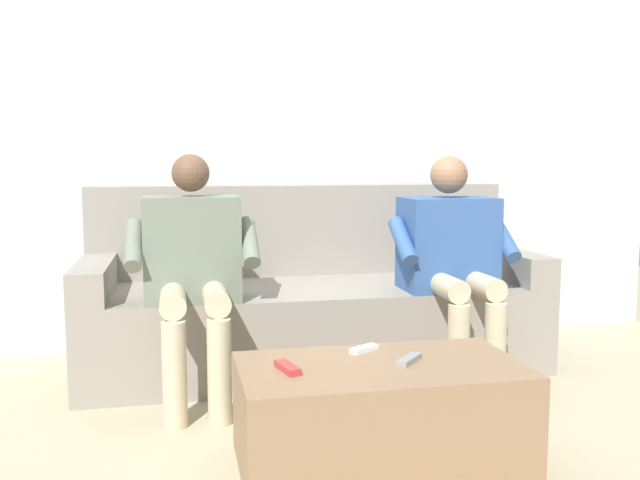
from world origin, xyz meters
The scene contains 9 objects.
ground_plane centered at (0.00, 0.60, 0.00)m, with size 8.00×8.00×0.00m, color tan.
back_wall centered at (0.00, -0.63, 1.22)m, with size 4.67×0.06×2.44m, color silver.
couch centered at (0.00, -0.15, 0.32)m, with size 2.34×0.87×0.94m.
coffee_table centered at (0.00, 1.11, 0.18)m, with size 1.00×0.54×0.36m.
person_left_seated centered at (-0.63, 0.25, 0.63)m, with size 0.60×0.56×1.10m.
person_right_seated centered at (0.63, 0.28, 0.63)m, with size 0.58×0.59×1.11m.
remote_red centered at (0.34, 1.12, 0.38)m, with size 0.14×0.04×0.02m, color #B73333.
remote_white centered at (0.01, 0.95, 0.37)m, with size 0.12×0.04×0.02m, color white.
remote_gray centered at (-0.10, 1.11, 0.37)m, with size 0.14×0.04×0.02m, color gray.
Camera 1 is at (0.69, 3.32, 1.07)m, focal length 37.83 mm.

